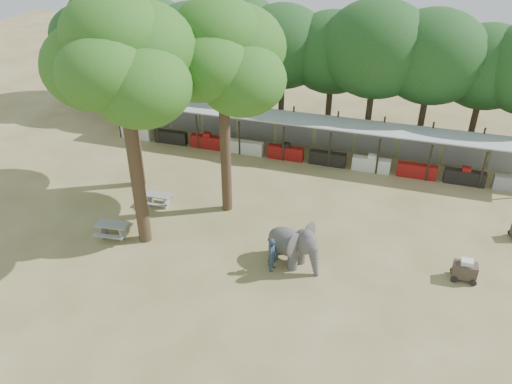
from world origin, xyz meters
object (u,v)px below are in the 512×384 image
(yard_tree_back, at_px, (221,56))
(handler, at_px, (273,255))
(elephant, at_px, (293,244))
(picnic_table_near, at_px, (113,228))
(yard_tree_center, at_px, (120,60))
(cart_front, at_px, (465,270))
(yard_tree_left, at_px, (122,48))
(picnic_table_far, at_px, (158,198))

(yard_tree_back, bearing_deg, handler, -48.77)
(elephant, xyz_separation_m, picnic_table_near, (-9.32, -0.67, -0.60))
(yard_tree_back, height_order, handler, yard_tree_back)
(yard_tree_center, bearing_deg, cart_front, 5.10)
(yard_tree_back, bearing_deg, elephant, -38.54)
(yard_tree_center, relative_size, cart_front, 10.57)
(yard_tree_center, bearing_deg, yard_tree_back, 53.14)
(elephant, bearing_deg, picnic_table_near, -152.75)
(yard_tree_left, xyz_separation_m, picnic_table_far, (2.30, -2.06, -7.72))
(picnic_table_far, bearing_deg, picnic_table_near, -106.60)
(handler, relative_size, picnic_table_near, 0.99)
(yard_tree_center, relative_size, handler, 6.87)
(yard_tree_left, xyz_separation_m, yard_tree_back, (6.00, -1.00, 0.34))
(picnic_table_near, height_order, picnic_table_far, picnic_table_near)
(elephant, xyz_separation_m, cart_front, (7.76, 1.20, -0.58))
(yard_tree_left, relative_size, handler, 6.29)
(picnic_table_far, bearing_deg, cart_front, -8.48)
(yard_tree_left, relative_size, yard_tree_center, 0.92)
(handler, height_order, picnic_table_far, handler)
(elephant, bearing_deg, yard_tree_back, 164.58)
(yard_tree_back, distance_m, elephant, 9.62)
(picnic_table_far, distance_m, cart_front, 16.32)
(picnic_table_far, bearing_deg, yard_tree_left, 135.12)
(elephant, distance_m, picnic_table_near, 9.36)
(yard_tree_center, relative_size, picnic_table_near, 6.82)
(yard_tree_left, distance_m, yard_tree_center, 5.92)
(picnic_table_near, distance_m, cart_front, 17.18)
(yard_tree_left, relative_size, cart_front, 9.68)
(yard_tree_back, relative_size, cart_front, 9.98)
(yard_tree_left, distance_m, elephant, 13.77)
(yard_tree_left, bearing_deg, yard_tree_back, -9.46)
(elephant, height_order, cart_front, elephant)
(picnic_table_far, height_order, cart_front, cart_front)
(picnic_table_far, bearing_deg, yard_tree_back, 12.98)
(picnic_table_near, xyz_separation_m, cart_front, (17.07, 1.88, 0.02))
(elephant, bearing_deg, picnic_table_far, -174.87)
(yard_tree_back, distance_m, picnic_table_near, 10.24)
(elephant, xyz_separation_m, picnic_table_far, (-8.49, 2.76, -0.65))
(yard_tree_back, distance_m, cart_front, 15.11)
(cart_front, bearing_deg, picnic_table_far, 174.06)
(elephant, relative_size, picnic_table_far, 1.96)
(yard_tree_left, distance_m, picnic_table_far, 8.32)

